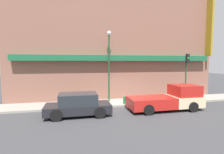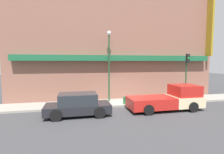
# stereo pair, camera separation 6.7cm
# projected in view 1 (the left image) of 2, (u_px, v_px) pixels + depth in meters

# --- Properties ---
(ground_plane) EXTENTS (80.00, 80.00, 0.00)m
(ground_plane) POSITION_uv_depth(u_px,v_px,m) (126.00, 107.00, 14.13)
(ground_plane) COLOR #38383A
(sidewalk) EXTENTS (36.00, 2.49, 0.15)m
(sidewalk) POSITION_uv_depth(u_px,v_px,m) (122.00, 102.00, 15.33)
(sidewalk) COLOR gray
(sidewalk) RESTS_ON ground
(building) EXTENTS (19.80, 3.80, 10.47)m
(building) POSITION_uv_depth(u_px,v_px,m) (115.00, 47.00, 17.55)
(building) COLOR brown
(building) RESTS_ON ground
(pickup_truck) EXTENTS (5.58, 2.23, 1.85)m
(pickup_truck) POSITION_uv_depth(u_px,v_px,m) (169.00, 99.00, 13.26)
(pickup_truck) COLOR beige
(pickup_truck) RESTS_ON ground
(parked_car) EXTENTS (4.35, 2.07, 1.51)m
(parked_car) POSITION_uv_depth(u_px,v_px,m) (78.00, 105.00, 11.78)
(parked_car) COLOR black
(parked_car) RESTS_ON ground
(fire_hydrant) EXTENTS (0.21, 0.21, 0.64)m
(fire_hydrant) POSITION_uv_depth(u_px,v_px,m) (124.00, 100.00, 14.44)
(fire_hydrant) COLOR #196633
(fire_hydrant) RESTS_ON sidewalk
(street_lamp) EXTENTS (0.36, 0.36, 6.13)m
(street_lamp) POSITION_uv_depth(u_px,v_px,m) (109.00, 58.00, 15.19)
(street_lamp) COLOR #1E4728
(street_lamp) RESTS_ON sidewalk
(traffic_light) EXTENTS (0.28, 0.42, 4.19)m
(traffic_light) POSITION_uv_depth(u_px,v_px,m) (187.00, 69.00, 15.82)
(traffic_light) COLOR #1E4728
(traffic_light) RESTS_ON sidewalk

